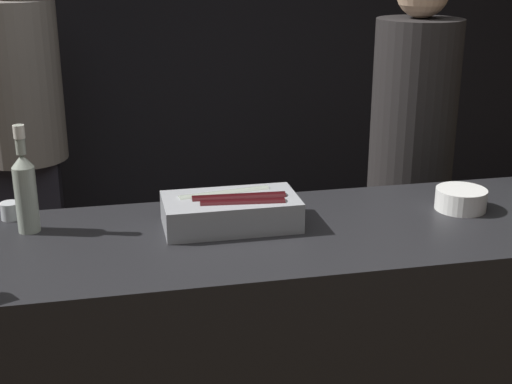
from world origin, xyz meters
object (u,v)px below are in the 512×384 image
object	(u,v)px
bowl_white	(461,199)
person_in_hoodie	(411,155)
ice_bin_with_bottles	(232,210)
person_blond_tee	(22,126)
candle_votive	(10,211)
white_wine_bottle	(25,188)

from	to	relation	value
bowl_white	person_in_hoodie	distance (m)	0.64
ice_bin_with_bottles	person_blond_tee	world-z (taller)	person_blond_tee
ice_bin_with_bottles	candle_votive	distance (m)	0.73
person_in_hoodie	person_blond_tee	xyz separation A→B (m)	(-1.66, 0.83, 0.01)
bowl_white	person_in_hoodie	world-z (taller)	person_in_hoodie
candle_votive	person_blond_tee	xyz separation A→B (m)	(-0.08, 1.24, -0.01)
ice_bin_with_bottles	person_in_hoodie	xyz separation A→B (m)	(0.88, 0.62, -0.05)
white_wine_bottle	person_blond_tee	xyz separation A→B (m)	(-0.15, 1.37, -0.13)
white_wine_bottle	person_in_hoodie	distance (m)	1.60
person_in_hoodie	person_blond_tee	size ratio (longest dim) A/B	0.98
bowl_white	white_wine_bottle	xyz separation A→B (m)	(-1.41, 0.10, 0.10)
bowl_white	person_in_hoodie	bearing A→B (deg)	81.08
white_wine_bottle	person_blond_tee	world-z (taller)	person_blond_tee
candle_votive	person_in_hoodie	distance (m)	1.63
ice_bin_with_bottles	bowl_white	world-z (taller)	ice_bin_with_bottles
person_blond_tee	ice_bin_with_bottles	bearing A→B (deg)	134.92
ice_bin_with_bottles	white_wine_bottle	world-z (taller)	white_wine_bottle
ice_bin_with_bottles	candle_votive	bearing A→B (deg)	163.14
person_in_hoodie	ice_bin_with_bottles	bearing A→B (deg)	173.51
ice_bin_with_bottles	person_blond_tee	distance (m)	1.65
ice_bin_with_bottles	candle_votive	xyz separation A→B (m)	(-0.69, 0.21, -0.03)
white_wine_bottle	candle_votive	bearing A→B (deg)	119.22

